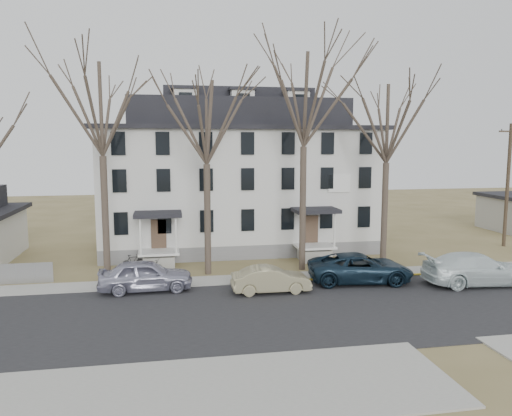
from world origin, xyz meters
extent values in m
plane|color=olive|center=(0.00, 0.00, 0.00)|extent=(120.00, 120.00, 0.00)
cube|color=#27272A|center=(0.00, 2.00, 0.00)|extent=(120.00, 10.00, 0.04)
cube|color=#A09F97|center=(0.00, 8.00, 0.00)|extent=(120.00, 2.00, 0.08)
cube|color=#A09F97|center=(-8.00, -5.00, 0.00)|extent=(20.00, 5.00, 0.08)
cube|color=gold|center=(5.00, 7.10, 0.00)|extent=(14.00, 0.25, 0.06)
cube|color=slate|center=(-2.00, 18.00, 0.50)|extent=(20.00, 10.00, 1.00)
cube|color=silver|center=(-2.00, 18.00, 5.00)|extent=(20.00, 10.00, 8.00)
cube|color=black|center=(-2.00, 18.00, 9.10)|extent=(20.80, 10.80, 0.30)
cube|color=black|center=(-2.00, 18.00, 10.25)|extent=(16.00, 7.00, 2.00)
cube|color=black|center=(-2.00, 18.00, 11.65)|extent=(11.00, 4.50, 0.80)
cube|color=white|center=(-8.00, 12.04, 1.00)|extent=(2.60, 2.00, 0.16)
cube|color=white|center=(2.50, 12.04, 1.00)|extent=(2.60, 2.00, 0.16)
cube|color=white|center=(4.50, 12.92, 5.20)|extent=(1.60, 0.08, 1.20)
cylinder|color=#473B31|center=(-11.00, 9.80, 3.64)|extent=(0.40, 0.40, 7.28)
cylinder|color=#473B31|center=(-5.00, 9.80, 3.38)|extent=(0.40, 0.40, 6.76)
cylinder|color=#473B31|center=(1.00, 9.80, 3.90)|extent=(0.40, 0.40, 7.80)
cylinder|color=#473B31|center=(6.50, 9.80, 3.38)|extent=(0.40, 0.40, 6.76)
cylinder|color=#3D3023|center=(18.50, 14.00, 4.75)|extent=(0.28, 0.28, 9.50)
cube|color=#3D3023|center=(18.50, 14.00, 8.90)|extent=(2.00, 0.12, 0.12)
imported|color=#A1A1B8|center=(-8.65, 6.73, 0.86)|extent=(5.09, 2.17, 1.72)
imported|color=gray|center=(-2.00, 5.25, 0.70)|extent=(4.26, 1.53, 1.40)
imported|color=#132535|center=(3.50, 6.29, 0.83)|extent=(6.28, 3.49, 1.66)
imported|color=silver|center=(9.84, 4.64, 0.90)|extent=(6.30, 2.82, 1.79)
imported|color=black|center=(-8.45, 10.76, 0.41)|extent=(1.63, 1.22, 0.82)
imported|color=black|center=(-9.65, 11.82, 0.45)|extent=(1.56, 0.94, 0.91)
camera|label=1|loc=(-7.42, -20.28, 8.05)|focal=35.00mm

